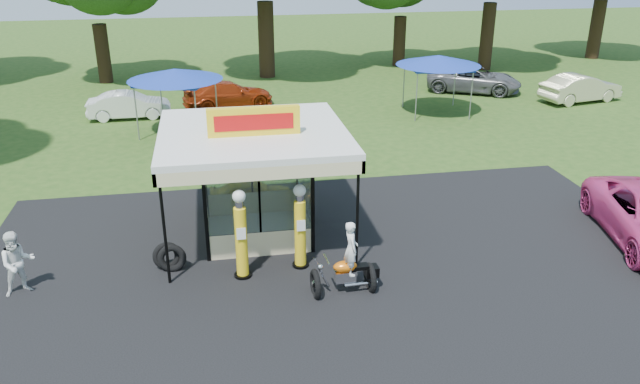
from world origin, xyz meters
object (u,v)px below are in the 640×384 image
at_px(gas_station_kiosk, 255,181).
at_px(a_frame_sign, 638,242).
at_px(motorcycle, 348,264).
at_px(kiosk_car, 251,193).
at_px(bg_car_d, 474,79).
at_px(gas_pump_left, 241,237).
at_px(tent_west, 175,75).
at_px(spectator_west, 18,263).
at_px(gas_pump_right, 300,229).
at_px(tent_east, 438,61).
at_px(bg_car_e, 581,88).
at_px(bg_car_a, 129,105).
at_px(bg_car_b, 228,94).

bearing_deg(gas_station_kiosk, a_frame_sign, -18.00).
height_order(gas_station_kiosk, motorcycle, gas_station_kiosk).
distance_m(kiosk_car, bg_car_d, 20.06).
bearing_deg(bg_car_d, gas_station_kiosk, 166.65).
relative_size(gas_pump_left, a_frame_sign, 2.56).
xyz_separation_m(motorcycle, kiosk_car, (-2.03, 5.98, -0.33)).
bearing_deg(tent_west, spectator_west, -104.99).
distance_m(gas_pump_right, kiosk_car, 4.64).
bearing_deg(gas_pump_left, kiosk_car, 82.76).
bearing_deg(tent_east, tent_west, -174.91).
height_order(gas_station_kiosk, gas_pump_right, gas_station_kiosk).
height_order(bg_car_e, tent_west, tent_west).
height_order(gas_pump_right, tent_east, tent_east).
xyz_separation_m(gas_station_kiosk, bg_car_d, (14.10, 16.48, -1.04)).
relative_size(gas_station_kiosk, tent_west, 1.26).
distance_m(gas_station_kiosk, motorcycle, 4.40).
distance_m(gas_pump_left, a_frame_sign, 11.25).
height_order(motorcycle, bg_car_d, motorcycle).
xyz_separation_m(bg_car_d, tent_east, (-3.81, -4.02, 1.95)).
distance_m(gas_station_kiosk, gas_pump_right, 2.55).
distance_m(kiosk_car, spectator_west, 7.76).
distance_m(motorcycle, bg_car_a, 19.44).
xyz_separation_m(kiosk_car, bg_car_d, (14.10, 14.27, 0.27)).
relative_size(motorcycle, tent_west, 0.48).
bearing_deg(tent_west, gas_pump_right, -74.92).
bearing_deg(gas_station_kiosk, bg_car_d, 49.44).
relative_size(a_frame_sign, kiosk_car, 0.36).
bearing_deg(bg_car_d, kiosk_car, 162.55).
xyz_separation_m(kiosk_car, tent_east, (10.29, 10.25, 2.22)).
height_order(gas_pump_right, tent_west, tent_west).
xyz_separation_m(bg_car_e, tent_west, (-21.59, -1.96, 1.96)).
relative_size(bg_car_b, tent_west, 1.11).
height_order(gas_pump_left, bg_car_d, gas_pump_left).
relative_size(kiosk_car, bg_car_a, 0.70).
distance_m(gas_station_kiosk, bg_car_d, 21.71).
relative_size(a_frame_sign, bg_car_b, 0.21).
xyz_separation_m(a_frame_sign, bg_car_e, (8.37, 16.70, 0.25)).
distance_m(bg_car_e, tent_east, 8.91).
bearing_deg(tent_west, motorcycle, -72.79).
bearing_deg(kiosk_car, gas_pump_left, 172.76).
bearing_deg(tent_west, tent_east, 5.09).
xyz_separation_m(motorcycle, bg_car_d, (12.07, 20.25, -0.06)).
xyz_separation_m(gas_pump_left, kiosk_car, (0.60, 4.75, -0.75)).
bearing_deg(tent_east, bg_car_b, 163.73).
bearing_deg(gas_pump_right, spectator_west, -179.59).
xyz_separation_m(gas_pump_left, bg_car_e, (19.56, 15.81, -0.48)).
relative_size(bg_car_e, tent_east, 1.07).
distance_m(bg_car_b, bg_car_d, 14.33).
bearing_deg(a_frame_sign, bg_car_d, 92.48).
bearing_deg(spectator_west, gas_station_kiosk, -3.19).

